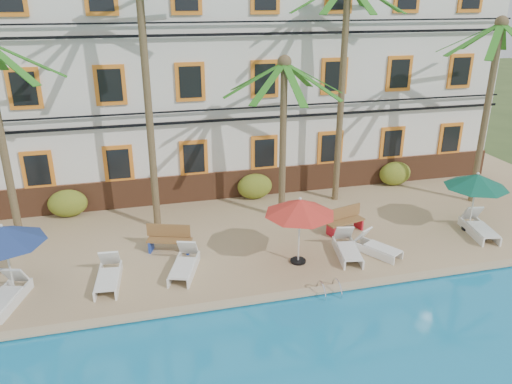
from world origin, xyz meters
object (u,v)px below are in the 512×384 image
object	(u,v)px
palm_c	(283,114)
lounger_f	(479,227)
lounger_a	(6,295)
umbrella_blue	(3,235)
pool_ladder	(329,292)
umbrella_red	(300,207)
umbrella_green	(477,181)
lounger_e	(376,246)
bench_left	(170,238)
lounger_c	(184,264)
bench_right	(344,220)
lounger_d	(347,248)
palm_d	(343,63)
lounger_b	(108,275)
palm_b	(145,65)
palm_e	(491,86)

from	to	relation	value
palm_c	lounger_f	world-z (taller)	palm_c
lounger_a	umbrella_blue	bearing A→B (deg)	73.17
pool_ladder	umbrella_red	bearing A→B (deg)	99.29
palm_c	lounger_a	xyz separation A→B (m)	(-9.25, -3.79, -3.80)
umbrella_green	lounger_e	size ratio (longest dim) A/B	1.30
lounger_e	lounger_f	world-z (taller)	lounger_f
bench_left	lounger_c	bearing A→B (deg)	-79.48
umbrella_red	lounger_f	size ratio (longest dim) A/B	1.14
lounger_c	bench_right	distance (m)	6.22
umbrella_red	lounger_d	world-z (taller)	umbrella_red
palm_d	umbrella_blue	distance (m)	13.28
bench_right	lounger_f	bearing A→B (deg)	-17.36
lounger_d	lounger_b	bearing A→B (deg)	178.77
lounger_a	palm_d	bearing A→B (deg)	22.51
palm_d	umbrella_red	size ratio (longest dim) A/B	3.90
umbrella_red	palm_d	bearing A→B (deg)	55.34
palm_c	bench_left	size ratio (longest dim) A/B	3.94
palm_c	lounger_c	bearing A→B (deg)	-141.81
umbrella_green	lounger_e	bearing A→B (deg)	-169.12
palm_d	lounger_a	xyz separation A→B (m)	(-12.02, -4.98, -5.39)
umbrella_red	lounger_b	distance (m)	6.20
bench_left	bench_right	bearing A→B (deg)	-0.71
palm_d	umbrella_blue	bearing A→B (deg)	-158.96
umbrella_red	lounger_a	world-z (taller)	umbrella_red
palm_b	palm_c	bearing A→B (deg)	-3.22
lounger_c	lounger_e	size ratio (longest dim) A/B	1.13
palm_e	bench_right	size ratio (longest dim) A/B	4.73
palm_b	bench_left	xyz separation A→B (m)	(0.30, -2.00, -5.49)
lounger_f	pool_ladder	xyz separation A→B (m)	(-6.71, -2.21, -0.29)
palm_e	lounger_d	bearing A→B (deg)	-156.14
umbrella_red	lounger_f	bearing A→B (deg)	2.45
palm_d	umbrella_red	bearing A→B (deg)	-124.66
lounger_a	lounger_f	xyz separation A→B (m)	(15.75, 0.52, 0.01)
lounger_c	bench_left	size ratio (longest dim) A/B	1.26
palm_c	palm_d	size ratio (longest dim) A/B	0.69
lounger_f	lounger_a	bearing A→B (deg)	-178.11
palm_c	lounger_b	xyz separation A→B (m)	(-6.49, -3.40, -3.81)
palm_e	lounger_f	distance (m)	5.65
lounger_a	lounger_f	size ratio (longest dim) A/B	0.99
lounger_a	bench_left	xyz separation A→B (m)	(4.76, 2.05, 0.18)
lounger_b	bench_right	distance (m)	8.49
lounger_e	lounger_f	xyz separation A→B (m)	(4.30, 0.39, 0.04)
umbrella_blue	lounger_c	xyz separation A→B (m)	(4.93, 0.08, -1.66)
lounger_e	lounger_a	bearing A→B (deg)	-179.34
lounger_b	bench_right	world-z (taller)	bench_right
palm_d	palm_e	distance (m)	5.84
umbrella_green	bench_left	distance (m)	11.06
lounger_c	lounger_f	bearing A→B (deg)	0.19
lounger_c	lounger_d	size ratio (longest dim) A/B	1.02
palm_d	lounger_e	bearing A→B (deg)	-96.69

